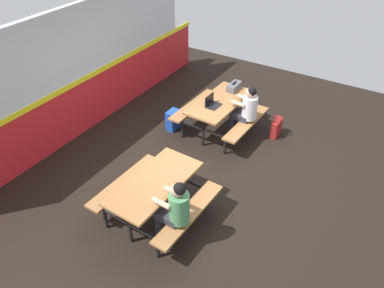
# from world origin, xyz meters

# --- Properties ---
(ground_plane) EXTENTS (10.00, 10.00, 0.02)m
(ground_plane) POSITION_xyz_m (0.00, 0.00, -0.01)
(ground_plane) COLOR black
(accent_backdrop) EXTENTS (8.00, 0.14, 2.60)m
(accent_backdrop) POSITION_xyz_m (0.00, 2.74, 1.25)
(accent_backdrop) COLOR red
(accent_backdrop) RESTS_ON ground
(picnic_table_left) EXTENTS (1.64, 1.60, 0.74)m
(picnic_table_left) POSITION_xyz_m (-1.35, -0.08, 0.57)
(picnic_table_left) COLOR #9E6B3D
(picnic_table_left) RESTS_ON ground
(picnic_table_right) EXTENTS (1.64, 1.60, 0.74)m
(picnic_table_right) POSITION_xyz_m (1.35, 0.24, 0.57)
(picnic_table_right) COLOR #9E6B3D
(picnic_table_right) RESTS_ON ground
(student_nearer) EXTENTS (0.37, 0.53, 1.21)m
(student_nearer) POSITION_xyz_m (-1.61, -0.63, 0.71)
(student_nearer) COLOR #2D2D38
(student_nearer) RESTS_ON ground
(student_further) EXTENTS (0.37, 0.53, 1.21)m
(student_further) POSITION_xyz_m (1.41, -0.32, 0.71)
(student_further) COLOR #2D2D38
(student_further) RESTS_ON ground
(laptop_dark) EXTENTS (0.33, 0.23, 0.22)m
(laptop_dark) POSITION_xyz_m (1.10, 0.29, 0.79)
(laptop_dark) COLOR black
(laptop_dark) RESTS_ON picnic_table_right
(toolbox_grey) EXTENTS (0.40, 0.18, 0.18)m
(toolbox_grey) POSITION_xyz_m (1.94, 0.22, 0.81)
(toolbox_grey) COLOR #595B60
(toolbox_grey) RESTS_ON picnic_table_right
(backpack_dark) EXTENTS (0.30, 0.22, 0.44)m
(backpack_dark) POSITION_xyz_m (0.91, 1.14, 0.22)
(backpack_dark) COLOR #1E47B2
(backpack_dark) RESTS_ON ground
(tote_bag_bright) EXTENTS (0.34, 0.21, 0.43)m
(tote_bag_bright) POSITION_xyz_m (1.84, -0.85, 0.19)
(tote_bag_bright) COLOR maroon
(tote_bag_bright) RESTS_ON ground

